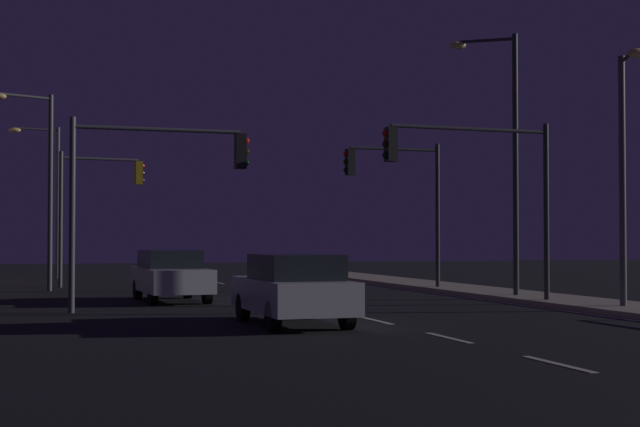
{
  "coord_description": "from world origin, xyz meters",
  "views": [
    {
      "loc": [
        -7.56,
        -3.74,
        1.89
      ],
      "look_at": [
        0.07,
        21.85,
        2.63
      ],
      "focal_mm": 53.08,
      "sensor_mm": 36.0,
      "label": 1
    }
  ],
  "objects_px": {
    "traffic_light_far_center": "(397,185)",
    "traffic_light_near_left": "(475,171)",
    "street_lamp_corner": "(625,152)",
    "street_lamp_mid_block": "(41,171)",
    "traffic_light_mid_right": "(97,193)",
    "street_lamp_median": "(50,187)",
    "car": "(293,288)",
    "traffic_light_far_left": "(155,174)",
    "street_lamp_far_end": "(505,140)",
    "car_oncoming": "(171,275)"
  },
  "relations": [
    {
      "from": "car",
      "to": "street_lamp_median",
      "type": "bearing_deg",
      "value": 99.97
    },
    {
      "from": "car_oncoming",
      "to": "traffic_light_near_left",
      "type": "height_order",
      "value": "traffic_light_near_left"
    },
    {
      "from": "car",
      "to": "street_lamp_far_end",
      "type": "bearing_deg",
      "value": 38.2
    },
    {
      "from": "street_lamp_far_end",
      "to": "traffic_light_far_center",
      "type": "bearing_deg",
      "value": 107.36
    },
    {
      "from": "street_lamp_corner",
      "to": "street_lamp_median",
      "type": "height_order",
      "value": "street_lamp_median"
    },
    {
      "from": "traffic_light_mid_right",
      "to": "street_lamp_mid_block",
      "type": "relative_size",
      "value": 0.74
    },
    {
      "from": "traffic_light_far_left",
      "to": "traffic_light_mid_right",
      "type": "bearing_deg",
      "value": 92.89
    },
    {
      "from": "traffic_light_far_center",
      "to": "street_lamp_median",
      "type": "relative_size",
      "value": 0.72
    },
    {
      "from": "traffic_light_near_left",
      "to": "street_lamp_far_end",
      "type": "height_order",
      "value": "street_lamp_far_end"
    },
    {
      "from": "car_oncoming",
      "to": "street_lamp_corner",
      "type": "distance_m",
      "value": 13.69
    },
    {
      "from": "car",
      "to": "street_lamp_far_end",
      "type": "height_order",
      "value": "street_lamp_far_end"
    },
    {
      "from": "car",
      "to": "street_lamp_median",
      "type": "distance_m",
      "value": 28.51
    },
    {
      "from": "car_oncoming",
      "to": "traffic_light_near_left",
      "type": "xyz_separation_m",
      "value": [
        8.01,
        -4.58,
        3.02
      ]
    },
    {
      "from": "traffic_light_far_center",
      "to": "street_lamp_corner",
      "type": "xyz_separation_m",
      "value": [
        2.09,
        -11.05,
        0.29
      ]
    },
    {
      "from": "traffic_light_far_center",
      "to": "street_lamp_mid_block",
      "type": "bearing_deg",
      "value": 163.79
    },
    {
      "from": "car_oncoming",
      "to": "street_lamp_mid_block",
      "type": "relative_size",
      "value": 0.62
    },
    {
      "from": "car_oncoming",
      "to": "traffic_light_mid_right",
      "type": "distance_m",
      "value": 10.44
    },
    {
      "from": "car",
      "to": "street_lamp_far_end",
      "type": "distance_m",
      "value": 12.11
    },
    {
      "from": "street_lamp_far_end",
      "to": "street_lamp_mid_block",
      "type": "height_order",
      "value": "street_lamp_far_end"
    },
    {
      "from": "car",
      "to": "car_oncoming",
      "type": "bearing_deg",
      "value": 99.62
    },
    {
      "from": "traffic_light_mid_right",
      "to": "street_lamp_median",
      "type": "relative_size",
      "value": 0.73
    },
    {
      "from": "traffic_light_far_center",
      "to": "car",
      "type": "bearing_deg",
      "value": -120.59
    },
    {
      "from": "car",
      "to": "street_lamp_mid_block",
      "type": "relative_size",
      "value": 0.61
    },
    {
      "from": "traffic_light_mid_right",
      "to": "street_lamp_corner",
      "type": "relative_size",
      "value": 0.81
    },
    {
      "from": "traffic_light_near_left",
      "to": "street_lamp_corner",
      "type": "xyz_separation_m",
      "value": [
        2.84,
        -3.06,
        0.34
      ]
    },
    {
      "from": "street_lamp_corner",
      "to": "street_lamp_median",
      "type": "distance_m",
      "value": 30.19
    },
    {
      "from": "traffic_light_mid_right",
      "to": "street_lamp_corner",
      "type": "distance_m",
      "value": 21.52
    },
    {
      "from": "car_oncoming",
      "to": "street_lamp_far_end",
      "type": "bearing_deg",
      "value": -10.13
    },
    {
      "from": "traffic_light_far_left",
      "to": "street_lamp_far_end",
      "type": "bearing_deg",
      "value": 9.63
    },
    {
      "from": "street_lamp_mid_block",
      "to": "street_lamp_median",
      "type": "distance_m",
      "value": 11.91
    },
    {
      "from": "traffic_light_far_center",
      "to": "street_lamp_corner",
      "type": "bearing_deg",
      "value": -79.28
    },
    {
      "from": "traffic_light_far_center",
      "to": "traffic_light_near_left",
      "type": "distance_m",
      "value": 8.03
    },
    {
      "from": "car",
      "to": "car_oncoming",
      "type": "relative_size",
      "value": 0.98
    },
    {
      "from": "car_oncoming",
      "to": "street_lamp_mid_block",
      "type": "xyz_separation_m",
      "value": [
        -3.84,
        7.07,
        3.58
      ]
    },
    {
      "from": "traffic_light_mid_right",
      "to": "street_lamp_mid_block",
      "type": "xyz_separation_m",
      "value": [
        -2.2,
        -2.8,
        0.63
      ]
    },
    {
      "from": "traffic_light_far_center",
      "to": "street_lamp_corner",
      "type": "relative_size",
      "value": 0.8
    },
    {
      "from": "traffic_light_far_left",
      "to": "street_lamp_corner",
      "type": "relative_size",
      "value": 0.76
    },
    {
      "from": "car",
      "to": "traffic_light_far_left",
      "type": "relative_size",
      "value": 0.87
    },
    {
      "from": "traffic_light_mid_right",
      "to": "street_lamp_far_end",
      "type": "xyz_separation_m",
      "value": [
        12.05,
        -11.74,
        1.32
      ]
    },
    {
      "from": "traffic_light_far_center",
      "to": "street_lamp_mid_block",
      "type": "xyz_separation_m",
      "value": [
        -12.6,
        3.66,
        0.5
      ]
    },
    {
      "from": "car_oncoming",
      "to": "street_lamp_mid_block",
      "type": "distance_m",
      "value": 8.81
    },
    {
      "from": "car",
      "to": "traffic_light_near_left",
      "type": "bearing_deg",
      "value": 33.39
    },
    {
      "from": "street_lamp_mid_block",
      "to": "traffic_light_near_left",
      "type": "bearing_deg",
      "value": -44.52
    },
    {
      "from": "traffic_light_far_left",
      "to": "street_lamp_mid_block",
      "type": "bearing_deg",
      "value": 104.91
    },
    {
      "from": "street_lamp_corner",
      "to": "street_lamp_mid_block",
      "type": "height_order",
      "value": "street_lamp_mid_block"
    },
    {
      "from": "traffic_light_near_left",
      "to": "street_lamp_median",
      "type": "distance_m",
      "value": 26.18
    },
    {
      "from": "street_lamp_corner",
      "to": "street_lamp_far_end",
      "type": "bearing_deg",
      "value": 94.39
    },
    {
      "from": "street_lamp_far_end",
      "to": "car_oncoming",
      "type": "bearing_deg",
      "value": 169.87
    },
    {
      "from": "traffic_light_near_left",
      "to": "street_lamp_mid_block",
      "type": "height_order",
      "value": "street_lamp_mid_block"
    },
    {
      "from": "car_oncoming",
      "to": "street_lamp_far_end",
      "type": "xyz_separation_m",
      "value": [
        10.41,
        -1.86,
        4.27
      ]
    }
  ]
}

